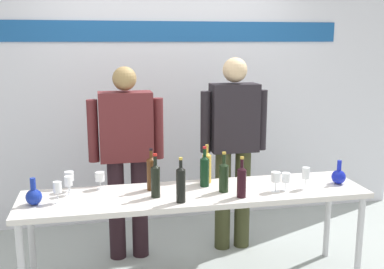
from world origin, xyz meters
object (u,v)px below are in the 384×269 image
Objects in this scene: presenter_left at (127,151)px; wine_bottle_2 at (224,176)px; wine_glass_left_2 at (69,177)px; wine_bottle_4 at (155,179)px; wine_bottle_6 at (151,172)px; wine_bottle_5 at (181,183)px; presenter_right at (234,142)px; wine_glass_left_1 at (100,177)px; wine_glass_right_1 at (306,174)px; decanter_blue_right at (339,176)px; wine_bottle_0 at (205,170)px; display_table at (196,199)px; wine_glass_left_0 at (68,182)px; wine_glass_right_0 at (286,178)px; wine_glass_right_2 at (276,177)px; wine_bottle_1 at (207,166)px; wine_bottle_3 at (242,181)px; wine_glass_left_3 at (57,188)px.

wine_bottle_2 is at bearing -43.39° from presenter_left.
wine_bottle_4 is at bearing -23.20° from wine_glass_left_2.
wine_bottle_5 is at bearing -62.03° from wine_bottle_6.
presenter_right is 11.40× the size of wine_glass_left_2.
presenter_left is at bearing 111.86° from wine_bottle_5.
wine_glass_right_1 is at bearing -11.65° from wine_glass_left_1.
wine_bottle_0 is at bearing 171.27° from decanter_blue_right.
display_table is 0.96m from wine_glass_left_2.
wine_glass_left_0 is (-0.92, 0.12, 0.16)m from display_table.
wine_bottle_4 is 2.13× the size of wine_glass_left_2.
wine_glass_left_2 reaches higher than display_table.
wine_bottle_6 is at bearing 93.03° from wine_bottle_4.
wine_glass_right_0 is (0.47, -0.06, -0.03)m from wine_bottle_2.
wine_glass_right_2 is at bearing -14.30° from wine_bottle_6.
wine_glass_right_1 is at bearing 3.10° from wine_glass_right_2.
wine_bottle_2 is at bearing -7.95° from wine_glass_left_0.
decanter_blue_right is at bearing -8.73° from wine_bottle_0.
wine_glass_left_2 is (-1.02, 0.09, -0.02)m from wine_bottle_0.
wine_bottle_6 is at bearing 169.32° from wine_glass_right_1.
wine_glass_right_2 is at bearing -171.60° from wine_glass_right_0.
wine_bottle_2 is at bearing -74.05° from wine_bottle_1.
wine_bottle_2 is 0.39m from wine_glass_right_2.
presenter_left reaches higher than display_table.
wine_bottle_0 is at bearing -128.35° from presenter_right.
wine_bottle_3 is 1.26m from wine_glass_left_0.
wine_bottle_6 is 0.61m from wine_glass_left_2.
wine_bottle_3 is 1.97× the size of wine_glass_left_3.
wine_bottle_2 is 1.19m from wine_glass_left_3.
wine_glass_left_3 is 1.13× the size of wine_glass_right_0.
wine_bottle_3 is 0.30m from wine_glass_right_2.
wine_glass_left_0 is 0.25m from wine_glass_left_1.
wine_bottle_1 is 2.33× the size of wine_glass_left_1.
wine_bottle_2 is (0.20, -0.04, 0.18)m from display_table.
wine_bottle_5 is (-0.62, -0.79, -0.09)m from presenter_right.
wine_bottle_1 reaches higher than wine_glass_left_0.
wine_bottle_6 is at bearing -148.76° from presenter_right.
wine_glass_left_0 is at bearing -179.89° from wine_bottle_0.
wine_glass_right_2 is at bearing -3.84° from wine_bottle_4.
wine_glass_left_1 is (-1.84, 0.26, 0.03)m from decanter_blue_right.
presenter_right reaches higher than decanter_blue_right.
wine_glass_left_3 reaches higher than wine_glass_left_2.
wine_bottle_4 is at bearing -140.24° from presenter_right.
wine_bottle_4 is 1.14m from wine_glass_right_1.
wine_glass_left_2 is (-1.39, -0.39, -0.12)m from presenter_right.
presenter_left is at bearing 147.09° from wine_bottle_1.
presenter_left is 5.45× the size of wine_bottle_2.
presenter_left is 5.16× the size of wine_bottle_6.
wine_bottle_2 is (0.07, -0.25, -0.01)m from wine_bottle_1.
wine_glass_right_0 is (0.98, -0.05, -0.04)m from wine_bottle_4.
decanter_blue_right is 2.13m from wine_glass_left_3.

